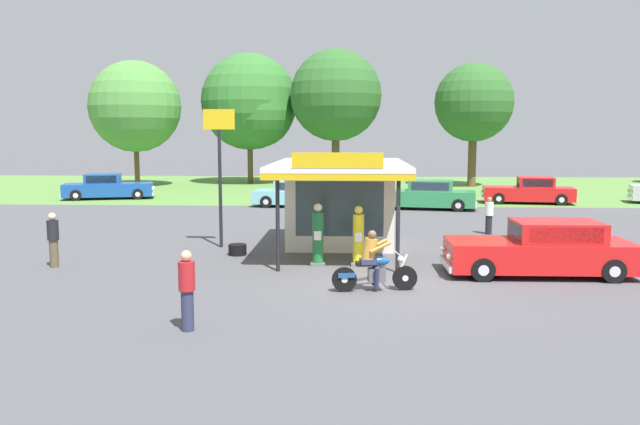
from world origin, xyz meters
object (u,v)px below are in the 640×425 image
at_px(parked_car_back_row_centre, 107,188).
at_px(bystander_leaning_by_kiosk, 53,239).
at_px(featured_classic_sedan, 542,250).
at_px(bystander_standing_back_lot, 187,289).
at_px(gas_pump_offside, 358,239).
at_px(parked_car_second_row_spare, 425,196).
at_px(parked_car_back_row_far_right, 529,192).
at_px(motorcycle_with_rider, 373,266).
at_px(gas_pump_nearside, 318,237).
at_px(parked_car_back_row_far_left, 300,195).
at_px(spare_tire_stack, 237,250).
at_px(bystander_chatting_near_pumps, 489,215).
at_px(roadside_pole_sign, 220,154).

xyz_separation_m(parked_car_back_row_centre, bystander_leaning_by_kiosk, (5.99, -19.82, 0.18)).
height_order(featured_classic_sedan, bystander_standing_back_lot, bystander_standing_back_lot).
bearing_deg(parked_car_back_row_centre, gas_pump_offside, -51.60).
xyz_separation_m(parked_car_second_row_spare, parked_car_back_row_far_right, (6.30, 3.01, -0.03)).
xyz_separation_m(motorcycle_with_rider, bystander_standing_back_lot, (-3.93, -3.53, 0.23)).
xyz_separation_m(gas_pump_nearside, parked_car_back_row_far_right, (11.21, 17.83, -0.19)).
bearing_deg(parked_car_back_row_far_left, motorcycle_with_rider, -79.72).
xyz_separation_m(parked_car_back_row_far_right, parked_car_back_row_far_left, (-13.01, -2.26, -0.02)).
bearing_deg(spare_tire_stack, featured_classic_sedan, -15.46).
relative_size(parked_car_second_row_spare, bystander_leaning_by_kiosk, 3.45).
relative_size(gas_pump_nearside, motorcycle_with_rider, 0.87).
distance_m(gas_pump_offside, bystander_leaning_by_kiosk, 9.23).
bearing_deg(gas_pump_offside, bystander_leaning_by_kiosk, -175.95).
relative_size(featured_classic_sedan, parked_car_second_row_spare, 0.94).
distance_m(gas_pump_nearside, parked_car_back_row_centre, 23.71).
height_order(gas_pump_nearside, parked_car_back_row_far_left, gas_pump_nearside).
bearing_deg(gas_pump_offside, parked_car_back_row_far_right, 60.77).
distance_m(bystander_standing_back_lot, bystander_leaning_by_kiosk, 8.22).
distance_m(featured_classic_sedan, bystander_chatting_near_pumps, 7.40).
relative_size(parked_car_back_row_far_right, parked_car_back_row_far_left, 0.97).
relative_size(parked_car_second_row_spare, spare_tire_stack, 9.59).
bearing_deg(gas_pump_offside, gas_pump_nearside, 180.00).
xyz_separation_m(featured_classic_sedan, spare_tire_stack, (-9.24, 2.56, -0.55)).
height_order(bystander_standing_back_lot, spare_tire_stack, bystander_standing_back_lot).
xyz_separation_m(motorcycle_with_rider, parked_car_second_row_spare, (3.32, 17.92, 0.06)).
xyz_separation_m(gas_pump_offside, parked_car_back_row_centre, (-15.19, 19.17, -0.15)).
distance_m(bystander_leaning_by_kiosk, roadside_pole_sign, 6.19).
distance_m(motorcycle_with_rider, bystander_standing_back_lot, 5.29).
xyz_separation_m(gas_pump_offside, parked_car_back_row_far_left, (-3.03, 15.57, -0.18)).
xyz_separation_m(parked_car_back_row_far_left, bystander_chatting_near_pumps, (8.32, -9.17, 0.12)).
height_order(motorcycle_with_rider, roadside_pole_sign, roadside_pole_sign).
bearing_deg(parked_car_back_row_far_right, roadside_pole_sign, -134.99).
xyz_separation_m(bystander_chatting_near_pumps, spare_tire_stack, (-9.29, -4.85, -0.60)).
bearing_deg(parked_car_second_row_spare, parked_car_back_row_centre, 167.02).
bearing_deg(bystander_chatting_near_pumps, parked_car_back_row_far_left, 132.21).
relative_size(gas_pump_nearside, roadside_pole_sign, 0.40).
distance_m(gas_pump_nearside, spare_tire_stack, 3.25).
distance_m(gas_pump_nearside, roadside_pole_sign, 5.29).
relative_size(parked_car_second_row_spare, parked_car_back_row_far_right, 1.08).
bearing_deg(parked_car_second_row_spare, parked_car_back_row_far_left, 173.63).
bearing_deg(parked_car_back_row_far_right, bystander_standing_back_lot, -118.99).
height_order(gas_pump_nearside, bystander_leaning_by_kiosk, gas_pump_nearside).
bearing_deg(parked_car_back_row_centre, roadside_pole_sign, -57.38).
height_order(gas_pump_nearside, bystander_standing_back_lot, gas_pump_nearside).
distance_m(bystander_chatting_near_pumps, roadside_pole_sign, 10.98).
bearing_deg(gas_pump_offside, roadside_pole_sign, 148.22).
bearing_deg(parked_car_second_row_spare, featured_classic_sedan, -84.39).
bearing_deg(motorcycle_with_rider, gas_pump_nearside, 117.18).
distance_m(parked_car_second_row_spare, roadside_pole_sign, 14.80).
bearing_deg(parked_car_back_row_far_right, parked_car_second_row_spare, -154.46).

